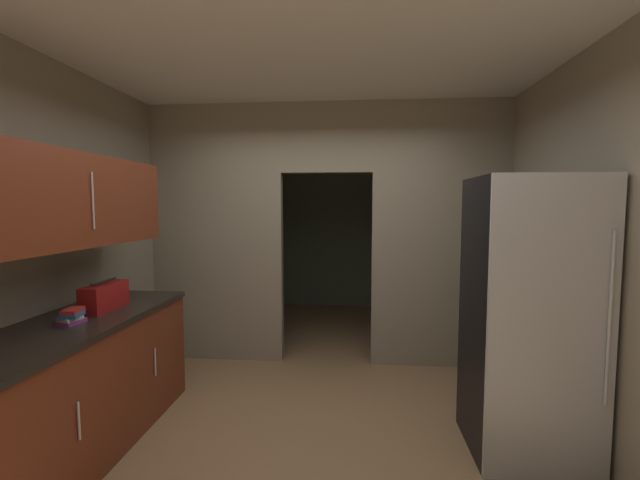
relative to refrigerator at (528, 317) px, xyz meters
The scene contains 9 objects.
ground 1.77m from the refrigerator, behind, with size 20.00×20.00×0.00m, color #93704C.
kitchen_overhead_slab 2.42m from the refrigerator, 165.19° to the left, with size 4.20×7.29×0.06m, color silver.
kitchen_partition 2.22m from the refrigerator, 134.16° to the left, with size 3.80×0.12×2.77m.
adjoining_room_shell 3.74m from the refrigerator, 113.77° to the left, with size 3.80×2.66×2.77m.
refrigerator is the anchor object (origin of this frame).
lower_cabinet_run 3.10m from the refrigerator, behind, with size 0.69×2.03×0.92m.
upper_cabinet_counterside 3.17m from the refrigerator, behind, with size 0.36×1.82×0.62m.
boombox 3.03m from the refrigerator, behind, with size 0.16×0.41×0.22m.
book_stack 3.04m from the refrigerator, behind, with size 0.15×0.18×0.10m.
Camera 1 is at (0.33, -2.78, 1.69)m, focal length 23.32 mm.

